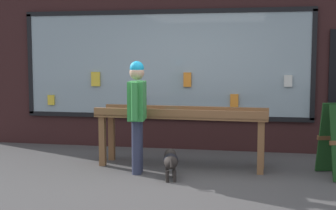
# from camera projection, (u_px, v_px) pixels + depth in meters

# --- Properties ---
(ground_plane) EXTENTS (40.00, 40.00, 0.00)m
(ground_plane) POSITION_uv_depth(u_px,v_px,m) (169.00, 183.00, 6.11)
(ground_plane) COLOR #474444
(shopfront_facade) EXTENTS (8.19, 0.29, 3.62)m
(shopfront_facade) POSITION_uv_depth(u_px,v_px,m) (195.00, 49.00, 8.26)
(shopfront_facade) COLOR #331919
(shopfront_facade) RESTS_ON ground_plane
(display_table_main) EXTENTS (2.57, 0.66, 0.89)m
(display_table_main) POSITION_uv_depth(u_px,v_px,m) (181.00, 120.00, 6.98)
(display_table_main) COLOR brown
(display_table_main) RESTS_ON ground_plane
(person_browsing) EXTENTS (0.27, 0.64, 1.59)m
(person_browsing) POSITION_uv_depth(u_px,v_px,m) (137.00, 109.00, 6.57)
(person_browsing) COLOR #2D334C
(person_browsing) RESTS_ON ground_plane
(small_dog) EXTENTS (0.27, 0.59, 0.38)m
(small_dog) POSITION_uv_depth(u_px,v_px,m) (171.00, 161.00, 6.28)
(small_dog) COLOR black
(small_dog) RESTS_ON ground_plane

